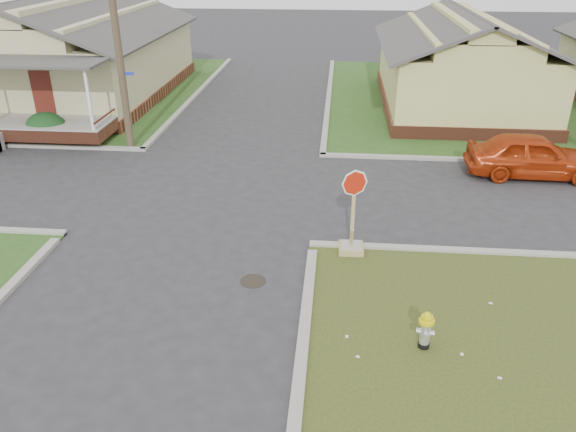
# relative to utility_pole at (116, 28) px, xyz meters

# --- Properties ---
(ground) EXTENTS (120.00, 120.00, 0.00)m
(ground) POSITION_rel_utility_pole_xyz_m (4.20, -8.90, -4.66)
(ground) COLOR #2B2A2D
(ground) RESTS_ON ground
(verge_far_left) EXTENTS (19.00, 19.00, 0.05)m
(verge_far_left) POSITION_rel_utility_pole_xyz_m (-8.80, 9.10, -4.64)
(verge_far_left) COLOR #284F1C
(verge_far_left) RESTS_ON ground
(curbs) EXTENTS (80.00, 40.00, 0.12)m
(curbs) POSITION_rel_utility_pole_xyz_m (4.20, -3.90, -4.66)
(curbs) COLOR #9D9A8E
(curbs) RESTS_ON ground
(manhole) EXTENTS (0.64, 0.64, 0.01)m
(manhole) POSITION_rel_utility_pole_xyz_m (6.40, -9.40, -4.66)
(manhole) COLOR black
(manhole) RESTS_ON ground
(corner_house) EXTENTS (10.10, 15.50, 5.30)m
(corner_house) POSITION_rel_utility_pole_xyz_m (-5.80, 7.78, -2.38)
(corner_house) COLOR brown
(corner_house) RESTS_ON ground
(side_house_yellow) EXTENTS (7.60, 11.60, 4.70)m
(side_house_yellow) POSITION_rel_utility_pole_xyz_m (14.20, 7.60, -2.47)
(side_house_yellow) COLOR brown
(side_house_yellow) RESTS_ON ground
(utility_pole) EXTENTS (1.80, 0.28, 9.00)m
(utility_pole) POSITION_rel_utility_pole_xyz_m (0.00, 0.00, 0.00)
(utility_pole) COLOR #423626
(utility_pole) RESTS_ON ground
(fire_hydrant) EXTENTS (0.32, 0.32, 0.87)m
(fire_hydrant) POSITION_rel_utility_pole_xyz_m (10.29, -11.61, -4.14)
(fire_hydrant) COLOR black
(fire_hydrant) RESTS_ON ground
(stop_sign) EXTENTS (0.67, 0.65, 2.36)m
(stop_sign) POSITION_rel_utility_pole_xyz_m (8.83, -7.75, -4.10)
(stop_sign) COLOR tan
(stop_sign) RESTS_ON ground
(red_sedan) EXTENTS (4.58, 1.93, 1.55)m
(red_sedan) POSITION_rel_utility_pole_xyz_m (15.24, -1.64, -3.89)
(red_sedan) COLOR #B02F0C
(red_sedan) RESTS_ON ground
(hedge_right) EXTENTS (1.56, 1.28, 1.19)m
(hedge_right) POSITION_rel_utility_pole_xyz_m (-3.63, 0.32, -4.02)
(hedge_right) COLOR black
(hedge_right) RESTS_ON verge_far_left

